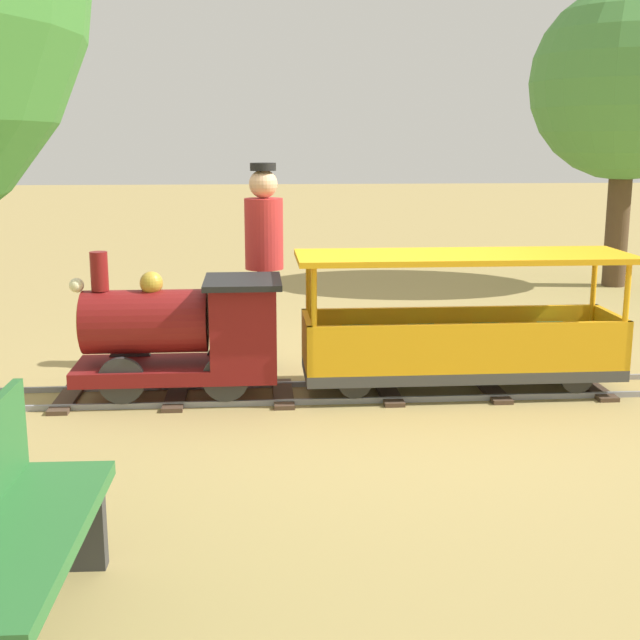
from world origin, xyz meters
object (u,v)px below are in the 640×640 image
at_px(passenger_car, 461,335).
at_px(park_bench, 9,540).
at_px(oak_tree_far, 628,84).
at_px(locomotive, 187,331).
at_px(conductor_person, 264,249).

height_order(passenger_car, park_bench, passenger_car).
distance_m(passenger_car, oak_tree_far, 5.69).
height_order(locomotive, park_bench, locomotive).
xyz_separation_m(locomotive, park_bench, (-2.98, 0.39, -0.07)).
bearing_deg(passenger_car, conductor_person, 60.26).
distance_m(park_bench, oak_tree_far, 9.32).
height_order(passenger_car, oak_tree_far, oak_tree_far).
bearing_deg(park_bench, oak_tree_far, -36.14).
bearing_deg(conductor_person, oak_tree_far, -51.03).
bearing_deg(passenger_car, locomotive, 90.00).
xyz_separation_m(conductor_person, park_bench, (-3.78, 0.95, -0.54)).
xyz_separation_m(passenger_car, conductor_person, (0.79, 1.39, 0.53)).
bearing_deg(oak_tree_far, passenger_car, 145.27).
bearing_deg(locomotive, conductor_person, -35.01).
relative_size(locomotive, oak_tree_far, 0.40).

